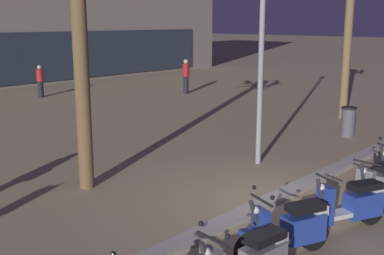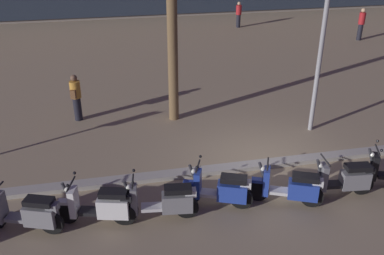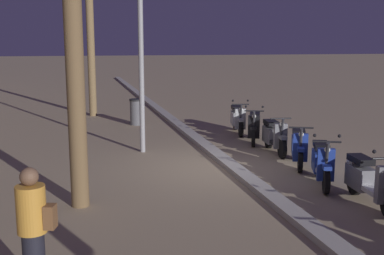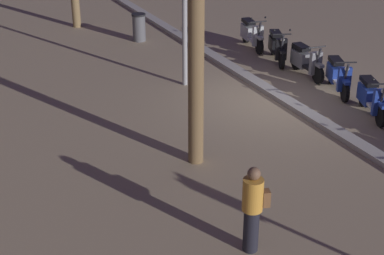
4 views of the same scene
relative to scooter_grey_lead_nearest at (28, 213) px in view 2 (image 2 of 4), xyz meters
name	(u,v)px [view 2 (image 2 of 4)]	position (x,y,z in m)	size (l,w,h in m)	color
ground_plane	(264,162)	(5.94, 1.65, -0.46)	(200.00, 200.00, 0.00)	#9E896B
curb_strip	(267,164)	(5.94, 1.48, -0.40)	(60.00, 0.36, 0.12)	#ADA89E
scooter_grey_lead_nearest	(28,213)	(0.00, 0.00, 0.00)	(1.73, 0.85, 1.04)	black
scooter_white_second_in_line	(101,206)	(1.51, -0.07, 0.00)	(1.75, 0.73, 1.17)	black
scooter_grey_last_in_row	(164,202)	(2.86, -0.18, -0.01)	(1.86, 0.60, 1.17)	black
scooter_blue_gap_after_mid	(221,190)	(4.23, 0.00, -0.01)	(1.64, 0.84, 1.17)	black
scooter_blue_far_back	(291,188)	(5.84, -0.26, -0.01)	(1.66, 0.89, 1.04)	black
scooter_grey_mid_front	(345,179)	(7.24, -0.20, -0.01)	(1.74, 0.57, 1.04)	black
pedestrian_window_shopping	(239,14)	(10.21, 17.40, 0.35)	(0.34, 0.34, 1.55)	black
pedestrian_strolling_near_curb	(361,23)	(15.82, 13.06, 0.47)	(0.43, 0.42, 1.73)	black
pedestrian_by_palm_tree	(76,97)	(0.87, 5.59, 0.37)	(0.34, 0.46, 1.57)	black
street_lamp	(328,1)	(8.11, 3.29, 3.54)	(0.36, 0.36, 6.54)	#939399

